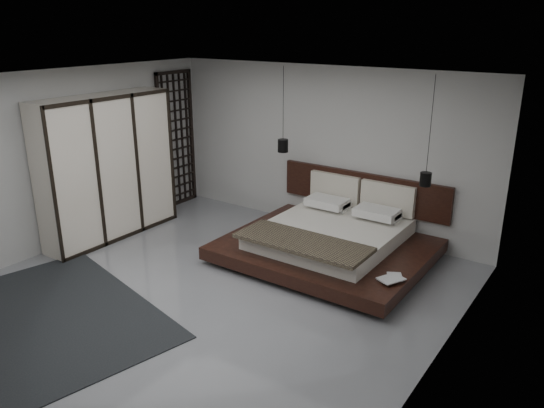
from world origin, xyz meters
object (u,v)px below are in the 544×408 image
Objects in this scene: pendant_right at (426,179)px; wardrobe at (107,168)px; pendant_left at (283,145)px; rug at (47,318)px; bed at (331,239)px; lattice_screen at (177,139)px.

pendant_right reaches higher than wardrobe.
pendant_left reaches higher than rug.
bed is 0.94× the size of rug.
lattice_screen is 0.82× the size of rug.
pendant_right is at bearing 21.70° from bed.
pendant_left reaches higher than lattice_screen.
bed is at bearing 61.07° from rug.
pendant_right is (4.96, -0.06, 0.05)m from lattice_screen.
rug is (-3.21, -4.08, -1.34)m from pendant_right.
lattice_screen is at bearing 179.26° from pendant_right.
lattice_screen is 2.53m from pendant_left.
wardrobe is (-3.49, -1.33, 0.89)m from bed.
lattice_screen is 1.07× the size of wardrobe.
pendant_left is 0.57× the size of wardrobe.
pendant_right reaches higher than lattice_screen.
bed is 3.83m from wardrobe.
pendant_left is at bearing -1.45° from lattice_screen.
bed is (3.74, -0.55, -1.00)m from lattice_screen.
wardrobe reaches higher than rug.
wardrobe is at bearing -141.36° from pendant_left.
pendant_right is at bearing 51.84° from rug.
lattice_screen is 1.67× the size of pendant_right.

